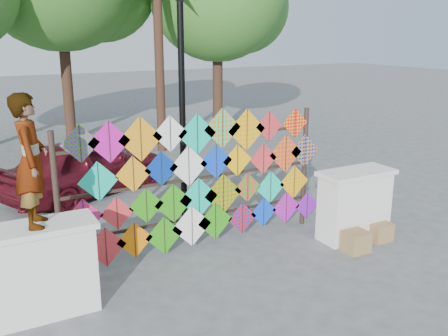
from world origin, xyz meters
The scene contains 9 objects.
ground centered at (0.00, 0.00, 0.00)m, with size 80.00×80.00×0.00m, color gray.
parapet_left centered at (-2.70, -0.20, 0.65)m, with size 1.40×0.65×1.28m.
parapet_right centered at (2.70, -0.20, 0.65)m, with size 1.40×0.65×1.28m.
kite_rack centered at (0.08, 0.72, 1.23)m, with size 4.88×0.24×2.44m.
vendor_woman centered at (-2.72, -0.20, 2.13)m, with size 0.62×0.41×1.70m, color #99999E.
sedan centered at (-0.97, 4.71, 0.68)m, with size 1.60×3.97×1.35m, color #550E19.
lamppost centered at (0.30, 2.00, 2.69)m, with size 0.28×0.28×4.46m.
cardboard_box_near centered at (2.32, -0.70, 0.18)m, with size 0.41×0.36×0.36m, color olive.
cardboard_box_far centered at (3.03, -0.52, 0.17)m, with size 0.40×0.36×0.33m, color olive.
Camera 1 is at (-3.46, -6.59, 3.68)m, focal length 40.00 mm.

